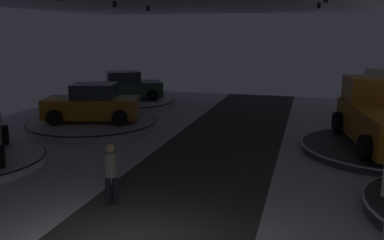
{
  "coord_description": "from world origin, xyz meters",
  "views": [
    {
      "loc": [
        3.1,
        -6.03,
        4.3
      ],
      "look_at": [
        -0.59,
        6.73,
        1.4
      ],
      "focal_mm": 38.09,
      "sensor_mm": 36.0,
      "label": 1
    }
  ],
  "objects": [
    {
      "name": "display_platform_deep_left",
      "position": [
        -7.48,
        16.23,
        0.15
      ],
      "size": [
        5.88,
        5.88,
        0.26
      ],
      "color": "silver",
      "rests_on": "ground"
    },
    {
      "name": "pickup_truck_far_right",
      "position": [
        5.71,
        9.73,
        1.21
      ],
      "size": [
        3.36,
        5.58,
        2.3
      ],
      "color": "#B77519",
      "rests_on": "display_platform_far_right"
    },
    {
      "name": "visitor_walking_near",
      "position": [
        -1.54,
        2.68,
        0.91
      ],
      "size": [
        0.32,
        0.32,
        1.59
      ],
      "color": "black",
      "rests_on": "ground"
    },
    {
      "name": "display_platform_far_left",
      "position": [
        -6.39,
        10.29,
        0.16
      ],
      "size": [
        5.88,
        5.88,
        0.28
      ],
      "color": "#B7B7BC",
      "rests_on": "ground"
    },
    {
      "name": "display_car_deep_left",
      "position": [
        -7.51,
        16.22,
        1.02
      ],
      "size": [
        4.51,
        3.77,
        1.71
      ],
      "color": "#2D5638",
      "rests_on": "display_platform_deep_left"
    },
    {
      "name": "display_platform_far_right",
      "position": [
        5.77,
        9.42,
        0.15
      ],
      "size": [
        5.68,
        5.68,
        0.27
      ],
      "color": "#333338",
      "rests_on": "ground"
    },
    {
      "name": "display_car_far_left",
      "position": [
        -6.36,
        10.29,
        1.05
      ],
      "size": [
        4.53,
        3.11,
        1.71
      ],
      "color": "#B77519",
      "rests_on": "display_platform_far_left"
    }
  ]
}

